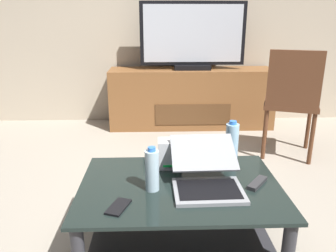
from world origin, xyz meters
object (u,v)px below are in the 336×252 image
Objects in this scene: media_cabinet at (191,98)px; tv_remote at (200,160)px; laptop at (206,174)px; soundbar_remote at (257,183)px; router_box at (170,153)px; television at (193,37)px; cell_phone at (118,207)px; coffee_table at (180,206)px; dining_chair at (292,98)px; water_bottle_far at (152,170)px; water_bottle_near at (232,143)px.

media_cabinet reaches higher than tv_remote.
laptop is 0.27m from soundbar_remote.
soundbar_remote is (0.43, -0.24, -0.07)m from router_box.
router_box is (-0.32, -1.94, 0.14)m from media_cabinet.
television is 2.48m from cell_phone.
coffee_table is 6.34× the size of tv_remote.
television is 2.01m from router_box.
laptop is 0.47m from cell_phone.
dining_chair is 5.98× the size of router_box.
media_cabinet is 2.43m from cell_phone.
router_box is at bearing -99.30° from media_cabinet.
water_bottle_near is at bearing 34.86° from water_bottle_far.
coffee_table is 0.56× the size of media_cabinet.
water_bottle_near reaches higher than laptop.
water_bottle_far is 0.24m from cell_phone.
cell_phone is (-0.42, -0.20, -0.06)m from laptop.
television is at bearing 131.41° from soundbar_remote.
media_cabinet is at bearing 91.32° from water_bottle_near.
router_box is at bearing -131.16° from tv_remote.
tv_remote is at bearing 169.14° from soundbar_remote.
television is at bearing 80.60° from router_box.
water_bottle_near reaches higher than water_bottle_far.
router_box is at bearing 101.31° from coffee_table.
coffee_table is at bearing -139.27° from water_bottle_near.
water_bottle_far reaches higher than router_box.
water_bottle_near is at bearing -126.81° from dining_chair.
tv_remote is (0.28, 0.32, -0.10)m from water_bottle_far.
water_bottle_far is at bearing -138.55° from soundbar_remote.
dining_chair is 3.79× the size of water_bottle_near.
coffee_table is 0.38m from cell_phone.
television is at bearing -90.00° from media_cabinet.
soundbar_remote reaches higher than coffee_table.
coffee_table is 7.25× the size of cell_phone.
soundbar_remote is at bearing -17.43° from tv_remote.
water_bottle_near is 0.78m from cell_phone.
television is at bearing 117.57° from tv_remote.
dining_chair is 1.73m from water_bottle_far.
cell_phone is at bearing -154.97° from laptop.
coffee_table is at bearing 55.61° from cell_phone.
water_bottle_near is at bearing 58.29° from cell_phone.
laptop is 1.76× the size of water_bottle_near.
cell_phone reaches higher than coffee_table.
dining_chair reaches higher than water_bottle_far.
television is 4.98× the size of water_bottle_far.
cell_phone is (-0.56, -2.34, -0.59)m from television.
coffee_table is 4.05× the size of water_bottle_near.
dining_chair reaches higher than coffee_table.
water_bottle_far is 1.40× the size of soundbar_remote.
dining_chair is at bearing 43.16° from router_box.
cell_phone is (-0.29, -0.21, 0.13)m from coffee_table.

